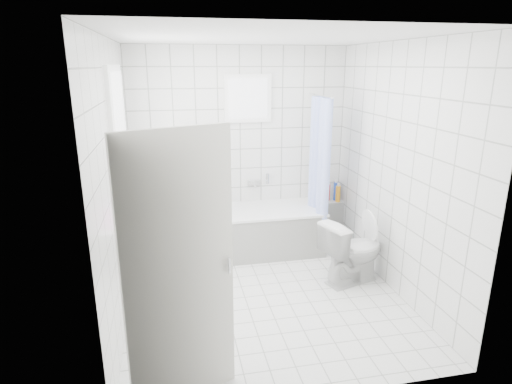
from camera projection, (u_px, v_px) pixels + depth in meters
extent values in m
plane|color=white|center=(265.00, 295.00, 4.56)|extent=(3.00, 3.00, 0.00)
plane|color=white|center=(266.00, 37.00, 3.82)|extent=(3.00, 3.00, 0.00)
cube|color=white|center=(240.00, 149.00, 5.60)|extent=(2.80, 0.02, 2.60)
cube|color=white|center=(316.00, 234.00, 2.78)|extent=(2.80, 0.02, 2.60)
cube|color=white|center=(117.00, 185.00, 3.92)|extent=(0.02, 3.00, 2.60)
cube|color=white|center=(396.00, 171.00, 4.46)|extent=(0.02, 3.00, 2.60)
cube|color=white|center=(122.00, 147.00, 4.13)|extent=(0.01, 0.90, 1.40)
cube|color=white|center=(248.00, 99.00, 5.39)|extent=(0.50, 0.01, 0.50)
cube|color=white|center=(133.00, 218.00, 4.35)|extent=(0.18, 1.02, 0.08)
cube|color=silver|center=(181.00, 276.00, 2.87)|extent=(0.75, 0.35, 2.00)
cube|color=white|center=(252.00, 232.00, 5.55)|extent=(1.80, 0.75, 0.55)
cube|color=white|center=(252.00, 211.00, 5.47)|extent=(1.82, 0.77, 0.03)
cube|color=white|center=(173.00, 203.00, 5.18)|extent=(0.15, 0.85, 1.50)
cube|color=white|center=(332.00, 219.00, 6.02)|extent=(0.40, 0.24, 0.55)
imported|color=white|center=(353.00, 251.00, 4.76)|extent=(0.81, 0.60, 0.74)
cylinder|color=silver|center=(320.00, 96.00, 5.20)|extent=(0.02, 0.80, 0.02)
cube|color=silver|center=(254.00, 182.00, 5.72)|extent=(0.18, 0.06, 0.06)
imported|color=pink|center=(135.00, 198.00, 4.59)|extent=(0.11, 0.11, 0.18)
imported|color=#FF63D4|center=(130.00, 214.00, 3.96)|extent=(0.14, 0.14, 0.28)
imported|color=silver|center=(133.00, 207.00, 4.28)|extent=(0.18, 0.18, 0.18)
imported|color=#2FCDD7|center=(132.00, 210.00, 4.16)|extent=(0.14, 0.14, 0.21)
cylinder|color=blue|center=(336.00, 191.00, 5.93)|extent=(0.06, 0.06, 0.25)
cylinder|color=red|center=(328.00, 193.00, 5.92)|extent=(0.06, 0.06, 0.22)
cylinder|color=#FFA11A|center=(338.00, 194.00, 5.86)|extent=(0.06, 0.06, 0.22)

